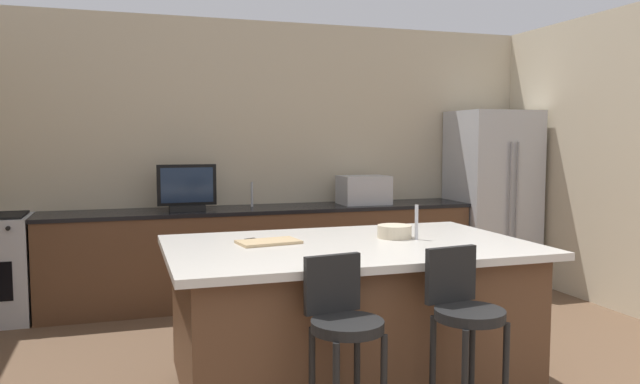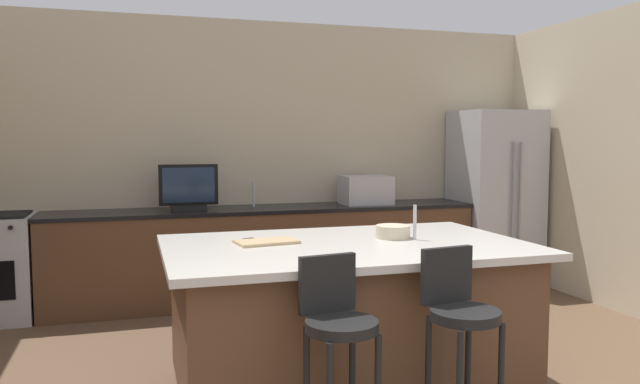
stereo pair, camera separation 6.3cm
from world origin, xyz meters
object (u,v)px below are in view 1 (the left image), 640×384
object	(u,v)px
fruit_bowl	(394,231)
cutting_board	(269,242)
microwave	(364,190)
bar_stool_right	(465,332)
tv_monitor	(187,189)
bar_stool_left	(344,343)
kitchen_island	(348,316)
cell_phone	(255,240)
refrigerator	(492,198)

from	to	relation	value
fruit_bowl	cutting_board	xyz separation A→B (m)	(-0.81, 0.04, -0.03)
microwave	bar_stool_right	distance (m)	3.26
tv_monitor	bar_stool_left	distance (m)	3.11
tv_monitor	bar_stool_right	distance (m)	3.29
kitchen_island	cell_phone	bearing A→B (deg)	153.83
bar_stool_right	cell_phone	bearing A→B (deg)	117.13
refrigerator	microwave	xyz separation A→B (m)	(-1.45, 0.06, 0.12)
refrigerator	tv_monitor	world-z (taller)	refrigerator
bar_stool_left	cell_phone	bearing A→B (deg)	91.45
fruit_bowl	cell_phone	bearing A→B (deg)	169.96
fruit_bowl	cell_phone	xyz separation A→B (m)	(-0.87, 0.15, -0.04)
bar_stool_left	cutting_board	distance (m)	1.03
fruit_bowl	cell_phone	size ratio (longest dim) A/B	1.45
kitchen_island	bar_stool_right	size ratio (longest dim) A/B	2.14
cell_phone	cutting_board	world-z (taller)	cutting_board
bar_stool_right	microwave	bearing A→B (deg)	68.87
refrigerator	tv_monitor	bearing A→B (deg)	179.91
refrigerator	tv_monitor	size ratio (longest dim) A/B	3.48
bar_stool_left	fruit_bowl	world-z (taller)	fruit_bowl
cutting_board	refrigerator	bearing A→B (deg)	35.28
fruit_bowl	cell_phone	world-z (taller)	fruit_bowl
refrigerator	fruit_bowl	xyz separation A→B (m)	(-2.11, -2.11, 0.04)
bar_stool_left	microwave	bearing A→B (deg)	58.06
kitchen_island	microwave	bearing A→B (deg)	66.01
kitchen_island	cutting_board	distance (m)	0.67
bar_stool_left	cutting_board	xyz separation A→B (m)	(-0.13, 0.97, 0.33)
microwave	fruit_bowl	bearing A→B (deg)	-106.95
refrigerator	microwave	size ratio (longest dim) A/B	3.85
refrigerator	cutting_board	xyz separation A→B (m)	(-2.93, -2.07, 0.01)
bar_stool_right	cutting_board	xyz separation A→B (m)	(-0.74, 1.02, 0.32)
bar_stool_left	tv_monitor	bearing A→B (deg)	89.19
refrigerator	bar_stool_right	world-z (taller)	refrigerator
tv_monitor	bar_stool_right	world-z (taller)	tv_monitor
tv_monitor	cutting_board	world-z (taller)	tv_monitor
refrigerator	bar_stool_left	xyz separation A→B (m)	(-2.79, -3.04, -0.32)
refrigerator	bar_stool_right	distance (m)	3.80
refrigerator	fruit_bowl	world-z (taller)	refrigerator
microwave	bar_stool_right	xyz separation A→B (m)	(-0.73, -3.15, -0.43)
kitchen_island	microwave	xyz separation A→B (m)	(1.01, 2.27, 0.57)
bar_stool_left	cell_phone	xyz separation A→B (m)	(-0.19, 1.08, 0.32)
cutting_board	tv_monitor	bearing A→B (deg)	97.64
microwave	fruit_bowl	size ratio (longest dim) A/B	2.21
refrigerator	fruit_bowl	distance (m)	2.99
microwave	cutting_board	bearing A→B (deg)	-124.72
kitchen_island	tv_monitor	size ratio (longest dim) A/B	4.09
refrigerator	cutting_board	world-z (taller)	refrigerator
refrigerator	microwave	bearing A→B (deg)	177.76
bar_stool_left	kitchen_island	bearing A→B (deg)	59.58
tv_monitor	cell_phone	xyz separation A→B (m)	(0.22, -1.96, -0.17)
kitchen_island	refrigerator	world-z (taller)	refrigerator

